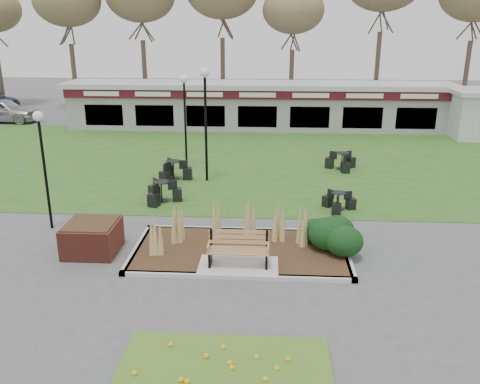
# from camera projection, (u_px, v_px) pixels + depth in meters

# --- Properties ---
(ground) EXTENTS (100.00, 100.00, 0.00)m
(ground) POSITION_uv_depth(u_px,v_px,m) (238.00, 271.00, 13.99)
(ground) COLOR #515154
(ground) RESTS_ON ground
(lawn) EXTENTS (34.00, 16.00, 0.02)m
(lawn) POSITION_uv_depth(u_px,v_px,m) (253.00, 159.00, 25.34)
(lawn) COLOR #285A1C
(lawn) RESTS_ON ground
(flower_bed) EXTENTS (4.20, 3.00, 0.16)m
(flower_bed) POSITION_uv_depth(u_px,v_px,m) (222.00, 381.00, 9.61)
(flower_bed) COLOR #427220
(flower_bed) RESTS_ON ground
(planting_bed) EXTENTS (6.75, 3.40, 1.27)m
(planting_bed) POSITION_uv_depth(u_px,v_px,m) (284.00, 240.00, 15.08)
(planting_bed) COLOR #302413
(planting_bed) RESTS_ON ground
(park_bench) EXTENTS (1.70, 0.66, 0.93)m
(park_bench) POSITION_uv_depth(u_px,v_px,m) (239.00, 248.00, 14.04)
(park_bench) COLOR #9C6746
(park_bench) RESTS_ON ground
(brick_planter) EXTENTS (1.50, 1.50, 0.95)m
(brick_planter) POSITION_uv_depth(u_px,v_px,m) (92.00, 237.00, 15.04)
(brick_planter) COLOR maroon
(brick_planter) RESTS_ON ground
(food_pavilion) EXTENTS (24.60, 3.40, 2.90)m
(food_pavilion) POSITION_uv_depth(u_px,v_px,m) (258.00, 105.00, 32.41)
(food_pavilion) COLOR #9A9A9C
(food_pavilion) RESTS_ON ground
(lamp_post_near_left) EXTENTS (0.33, 0.33, 3.92)m
(lamp_post_near_left) POSITION_uv_depth(u_px,v_px,m) (42.00, 144.00, 16.03)
(lamp_post_near_left) COLOR black
(lamp_post_near_left) RESTS_ON ground
(lamp_post_mid_left) EXTENTS (0.40, 0.40, 4.78)m
(lamp_post_mid_left) POSITION_uv_depth(u_px,v_px,m) (205.00, 100.00, 20.88)
(lamp_post_mid_left) COLOR black
(lamp_post_mid_left) RESTS_ON ground
(lamp_post_mid_right) EXTENTS (0.36, 0.36, 4.28)m
(lamp_post_mid_right) POSITION_uv_depth(u_px,v_px,m) (185.00, 101.00, 22.96)
(lamp_post_mid_right) COLOR black
(lamp_post_mid_right) RESTS_ON ground
(bistro_set_a) EXTENTS (1.39, 1.55, 0.83)m
(bistro_set_a) POSITION_uv_depth(u_px,v_px,m) (174.00, 173.00, 22.06)
(bistro_set_a) COLOR black
(bistro_set_a) RESTS_ON ground
(bistro_set_b) EXTENTS (1.23, 1.22, 0.67)m
(bistro_set_b) POSITION_uv_depth(u_px,v_px,m) (338.00, 204.00, 18.45)
(bistro_set_b) COLOR black
(bistro_set_b) RESTS_ON ground
(bistro_set_c) EXTENTS (1.43, 1.47, 0.80)m
(bistro_set_c) POSITION_uv_depth(u_px,v_px,m) (162.00, 195.00, 19.31)
(bistro_set_c) COLOR black
(bistro_set_c) RESTS_ON ground
(bistro_set_d) EXTENTS (1.48, 1.39, 0.79)m
(bistro_set_d) POSITION_uv_depth(u_px,v_px,m) (342.00, 164.00, 23.54)
(bistro_set_d) COLOR black
(bistro_set_d) RESTS_ON ground
(car_silver) EXTENTS (4.80, 1.99, 1.63)m
(car_silver) POSITION_uv_depth(u_px,v_px,m) (3.00, 110.00, 34.60)
(car_silver) COLOR #B7B7BC
(car_silver) RESTS_ON ground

